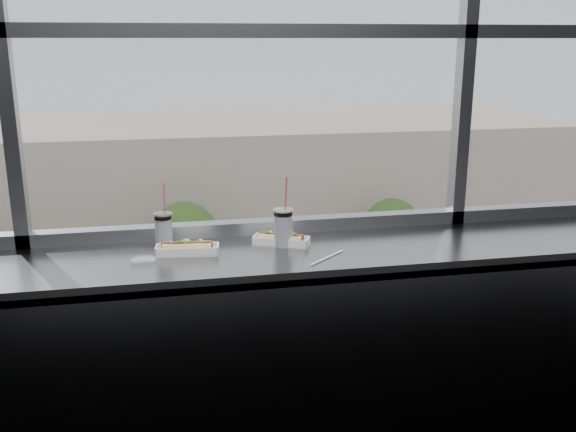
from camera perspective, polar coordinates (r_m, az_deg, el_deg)
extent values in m
plane|color=black|center=(3.17, -2.95, -11.06)|extent=(6.00, 0.00, 6.00)
cube|color=gray|center=(2.72, -2.23, -3.78)|extent=(6.00, 0.55, 0.06)
cube|color=gray|center=(2.72, -1.21, -15.96)|extent=(6.00, 0.04, 1.04)
cube|color=white|center=(2.71, -8.93, -3.30)|extent=(0.27, 0.12, 0.01)
cube|color=white|center=(2.70, -8.94, -2.95)|extent=(0.27, 0.12, 0.04)
cylinder|color=#E0B87A|center=(2.70, -8.95, -2.80)|extent=(0.20, 0.07, 0.04)
cylinder|color=#602916|center=(2.70, -8.96, -2.56)|extent=(0.21, 0.06, 0.03)
cube|color=white|center=(2.80, -0.61, -2.50)|extent=(0.26, 0.17, 0.01)
cube|color=white|center=(2.80, -0.61, -2.17)|extent=(0.26, 0.17, 0.03)
cylinder|color=#E0B87A|center=(2.79, -0.61, -2.04)|extent=(0.19, 0.12, 0.04)
cylinder|color=#602916|center=(2.79, -0.61, -1.82)|extent=(0.19, 0.11, 0.03)
cylinder|color=white|center=(2.79, -11.00, -1.34)|extent=(0.07, 0.07, 0.15)
cylinder|color=black|center=(2.77, -11.06, -0.07)|extent=(0.08, 0.08, 0.02)
cylinder|color=silver|center=(2.77, -11.08, 0.17)|extent=(0.08, 0.08, 0.01)
cylinder|color=#ED434E|center=(2.75, -10.93, 1.47)|extent=(0.01, 0.04, 0.15)
cylinder|color=white|center=(2.76, -0.44, -1.11)|extent=(0.08, 0.08, 0.16)
cylinder|color=black|center=(2.74, -0.44, 0.28)|extent=(0.08, 0.08, 0.02)
cylinder|color=silver|center=(2.74, -0.44, 0.54)|extent=(0.09, 0.09, 0.01)
cylinder|color=#ED434E|center=(2.72, -0.19, 1.94)|extent=(0.01, 0.04, 0.16)
cylinder|color=white|center=(2.63, 3.50, -3.70)|extent=(0.18, 0.16, 0.01)
ellipsoid|color=silver|center=(2.64, -12.73, -3.79)|extent=(0.10, 0.07, 0.03)
plane|color=#9E9D9B|center=(48.10, -10.54, -0.50)|extent=(120.00, 120.00, 0.00)
cube|color=black|center=(26.23, -9.35, -14.37)|extent=(80.00, 10.00, 0.06)
cube|color=#9E9D9B|center=(33.42, -9.94, -7.63)|extent=(80.00, 6.00, 0.04)
cube|color=#BCA692|center=(41.79, -10.63, 2.75)|extent=(50.00, 14.00, 8.00)
imported|color=white|center=(31.94, 12.75, -7.02)|extent=(2.53, 5.66, 1.86)
imported|color=#BDB997|center=(22.93, 4.68, -15.71)|extent=(2.88, 6.54, 2.16)
imported|color=maroon|center=(22.30, -12.49, -17.38)|extent=(2.45, 5.79, 1.92)
imported|color=#4138B9|center=(26.70, 24.16, -12.71)|extent=(3.06, 5.84, 1.86)
imported|color=#B12B00|center=(29.66, -2.02, -8.26)|extent=(2.61, 6.07, 2.01)
imported|color=#66605B|center=(33.86, -0.54, -5.27)|extent=(0.65, 0.86, 1.94)
imported|color=#66605B|center=(32.62, -8.54, -6.32)|extent=(0.84, 0.63, 1.89)
imported|color=#66605B|center=(32.92, -17.57, -6.30)|extent=(1.03, 0.77, 2.31)
imported|color=#66605B|center=(34.73, 3.22, -4.53)|extent=(0.98, 0.73, 2.20)
cylinder|color=#47382B|center=(32.97, -9.02, -5.57)|extent=(0.25, 0.25, 2.54)
sphere|color=#38641A|center=(32.22, -9.19, -1.71)|extent=(3.38, 3.38, 3.38)
cylinder|color=#47382B|center=(35.06, 9.08, -4.44)|extent=(0.24, 0.24, 2.36)
sphere|color=#38641A|center=(34.39, 9.23, -1.05)|extent=(3.15, 3.15, 3.15)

